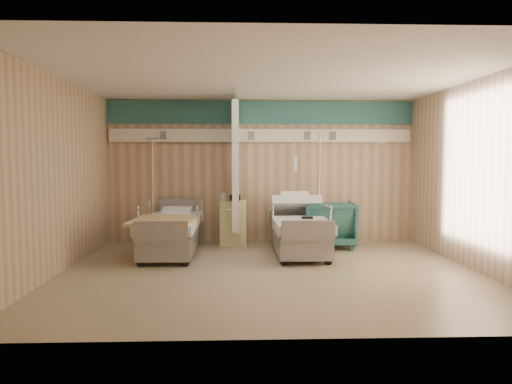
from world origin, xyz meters
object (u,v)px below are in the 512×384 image
bed_right (299,235)px  iv_stand_left (153,223)px  bedside_cabinet (233,222)px  bed_left (172,236)px  iv_stand_right (319,221)px  visitor_armchair (329,224)px

bed_right → iv_stand_left: (-2.68, 0.92, 0.10)m
bed_right → bedside_cabinet: size_ratio=2.54×
bed_left → iv_stand_right: size_ratio=0.98×
iv_stand_right → iv_stand_left: 3.18m
bedside_cabinet → iv_stand_left: iv_stand_left is taller
iv_stand_right → iv_stand_left: iv_stand_right is taller
bed_left → iv_stand_left: 1.05m
visitor_armchair → iv_stand_right: iv_stand_right is taller
visitor_armchair → iv_stand_right: (-0.15, 0.24, 0.02)m
visitor_armchair → iv_stand_left: size_ratio=0.47×
bed_left → iv_stand_right: iv_stand_right is taller
bed_right → bed_left: size_ratio=1.00×
iv_stand_left → bedside_cabinet: bearing=-0.9°
iv_stand_right → visitor_armchair: bearing=-58.0°
visitor_armchair → bed_right: bearing=47.6°
bed_right → iv_stand_right: iv_stand_right is taller
bedside_cabinet → iv_stand_right: iv_stand_right is taller
iv_stand_left → bed_left: bearing=-62.5°
bedside_cabinet → bed_left: bearing=-139.4°
bedside_cabinet → iv_stand_right: bearing=-2.1°
iv_stand_right → iv_stand_left: size_ratio=1.08×
bed_left → visitor_armchair: visitor_armchair is taller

